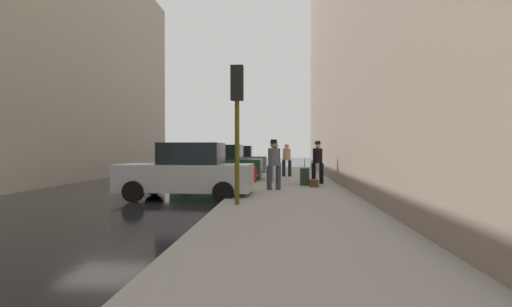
{
  "coord_description": "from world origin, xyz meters",
  "views": [
    {
      "loc": [
        5.65,
        -12.52,
        1.6
      ],
      "look_at": [
        4.45,
        6.26,
        1.38
      ],
      "focal_mm": 28.0,
      "sensor_mm": 36.0,
      "label": 1
    }
  ],
  "objects_px": {
    "parked_silver_sedan": "(187,172)",
    "pedestrian_with_fedora": "(318,160)",
    "rolling_suitcase": "(305,176)",
    "parked_dark_green_sedan": "(219,164)",
    "pedestrian_in_tan_coat": "(287,158)",
    "parked_gray_coupe": "(235,161)",
    "fire_hydrant": "(254,174)",
    "traffic_light": "(237,104)",
    "pedestrian_with_beanie": "(274,162)",
    "duffel_bag": "(314,183)",
    "pedestrian_in_jeans": "(276,160)"
  },
  "relations": [
    {
      "from": "pedestrian_with_fedora",
      "to": "rolling_suitcase",
      "type": "relative_size",
      "value": 1.71
    },
    {
      "from": "fire_hydrant",
      "to": "rolling_suitcase",
      "type": "relative_size",
      "value": 0.68
    },
    {
      "from": "parked_gray_coupe",
      "to": "pedestrian_with_fedora",
      "type": "relative_size",
      "value": 2.38
    },
    {
      "from": "pedestrian_with_fedora",
      "to": "rolling_suitcase",
      "type": "bearing_deg",
      "value": -131.3
    },
    {
      "from": "fire_hydrant",
      "to": "pedestrian_in_jeans",
      "type": "bearing_deg",
      "value": 25.4
    },
    {
      "from": "traffic_light",
      "to": "pedestrian_with_beanie",
      "type": "distance_m",
      "value": 4.27
    },
    {
      "from": "parked_gray_coupe",
      "to": "pedestrian_in_jeans",
      "type": "distance_m",
      "value": 8.12
    },
    {
      "from": "pedestrian_in_jeans",
      "to": "duffel_bag",
      "type": "distance_m",
      "value": 3.01
    },
    {
      "from": "traffic_light",
      "to": "pedestrian_in_tan_coat",
      "type": "height_order",
      "value": "traffic_light"
    },
    {
      "from": "traffic_light",
      "to": "pedestrian_with_fedora",
      "type": "relative_size",
      "value": 2.03
    },
    {
      "from": "fire_hydrant",
      "to": "traffic_light",
      "type": "xyz_separation_m",
      "value": [
        0.05,
        -7.04,
        2.26
      ]
    },
    {
      "from": "pedestrian_in_jeans",
      "to": "fire_hydrant",
      "type": "bearing_deg",
      "value": -154.6
    },
    {
      "from": "pedestrian_in_tan_coat",
      "to": "pedestrian_in_jeans",
      "type": "height_order",
      "value": "same"
    },
    {
      "from": "parked_silver_sedan",
      "to": "traffic_light",
      "type": "xyz_separation_m",
      "value": [
        1.85,
        -2.27,
        1.91
      ]
    },
    {
      "from": "pedestrian_with_fedora",
      "to": "pedestrian_in_tan_coat",
      "type": "height_order",
      "value": "pedestrian_with_fedora"
    },
    {
      "from": "parked_dark_green_sedan",
      "to": "pedestrian_in_tan_coat",
      "type": "height_order",
      "value": "pedestrian_in_tan_coat"
    },
    {
      "from": "parked_gray_coupe",
      "to": "fire_hydrant",
      "type": "distance_m",
      "value": 8.29
    },
    {
      "from": "pedestrian_with_fedora",
      "to": "parked_dark_green_sedan",
      "type": "bearing_deg",
      "value": 153.51
    },
    {
      "from": "parked_silver_sedan",
      "to": "parked_gray_coupe",
      "type": "height_order",
      "value": "same"
    },
    {
      "from": "pedestrian_with_fedora",
      "to": "rolling_suitcase",
      "type": "height_order",
      "value": "pedestrian_with_fedora"
    },
    {
      "from": "pedestrian_in_tan_coat",
      "to": "parked_dark_green_sedan",
      "type": "bearing_deg",
      "value": -147.56
    },
    {
      "from": "parked_gray_coupe",
      "to": "pedestrian_in_tan_coat",
      "type": "bearing_deg",
      "value": -53.12
    },
    {
      "from": "pedestrian_with_fedora",
      "to": "traffic_light",
      "type": "bearing_deg",
      "value": -112.39
    },
    {
      "from": "pedestrian_in_tan_coat",
      "to": "pedestrian_in_jeans",
      "type": "relative_size",
      "value": 1.0
    },
    {
      "from": "pedestrian_with_beanie",
      "to": "rolling_suitcase",
      "type": "distance_m",
      "value": 2.35
    },
    {
      "from": "pedestrian_with_beanie",
      "to": "duffel_bag",
      "type": "xyz_separation_m",
      "value": [
        1.5,
        1.14,
        -0.85
      ]
    },
    {
      "from": "fire_hydrant",
      "to": "rolling_suitcase",
      "type": "bearing_deg",
      "value": -30.87
    },
    {
      "from": "pedestrian_with_fedora",
      "to": "pedestrian_in_jeans",
      "type": "relative_size",
      "value": 1.04
    },
    {
      "from": "parked_dark_green_sedan",
      "to": "fire_hydrant",
      "type": "xyz_separation_m",
      "value": [
        1.8,
        -1.63,
        -0.35
      ]
    },
    {
      "from": "rolling_suitcase",
      "to": "duffel_bag",
      "type": "relative_size",
      "value": 2.36
    },
    {
      "from": "fire_hydrant",
      "to": "pedestrian_with_beanie",
      "type": "distance_m",
      "value": 3.38
    },
    {
      "from": "parked_gray_coupe",
      "to": "pedestrian_in_tan_coat",
      "type": "relative_size",
      "value": 2.47
    },
    {
      "from": "parked_gray_coupe",
      "to": "duffel_bag",
      "type": "distance_m",
      "value": 10.99
    },
    {
      "from": "parked_dark_green_sedan",
      "to": "pedestrian_with_fedora",
      "type": "height_order",
      "value": "pedestrian_with_fedora"
    },
    {
      "from": "pedestrian_with_fedora",
      "to": "rolling_suitcase",
      "type": "distance_m",
      "value": 1.09
    },
    {
      "from": "pedestrian_in_jeans",
      "to": "rolling_suitcase",
      "type": "xyz_separation_m",
      "value": [
        1.18,
        -1.71,
        -0.61
      ]
    },
    {
      "from": "parked_dark_green_sedan",
      "to": "pedestrian_in_jeans",
      "type": "height_order",
      "value": "pedestrian_in_jeans"
    },
    {
      "from": "parked_silver_sedan",
      "to": "pedestrian_with_fedora",
      "type": "height_order",
      "value": "pedestrian_with_fedora"
    },
    {
      "from": "parked_silver_sedan",
      "to": "pedestrian_in_jeans",
      "type": "relative_size",
      "value": 2.48
    },
    {
      "from": "fire_hydrant",
      "to": "duffel_bag",
      "type": "xyz_separation_m",
      "value": [
        2.43,
        -2.04,
        -0.21
      ]
    },
    {
      "from": "fire_hydrant",
      "to": "pedestrian_in_jeans",
      "type": "xyz_separation_m",
      "value": [
        0.94,
        0.44,
        0.61
      ]
    },
    {
      "from": "fire_hydrant",
      "to": "traffic_light",
      "type": "relative_size",
      "value": 0.2
    },
    {
      "from": "traffic_light",
      "to": "pedestrian_with_beanie",
      "type": "height_order",
      "value": "traffic_light"
    },
    {
      "from": "parked_gray_coupe",
      "to": "parked_silver_sedan",
      "type": "bearing_deg",
      "value": -90.0
    },
    {
      "from": "pedestrian_in_jeans",
      "to": "traffic_light",
      "type": "bearing_deg",
      "value": -96.76
    },
    {
      "from": "parked_gray_coupe",
      "to": "traffic_light",
      "type": "bearing_deg",
      "value": -83.01
    },
    {
      "from": "fire_hydrant",
      "to": "duffel_bag",
      "type": "distance_m",
      "value": 3.18
    },
    {
      "from": "parked_dark_green_sedan",
      "to": "pedestrian_with_fedora",
      "type": "bearing_deg",
      "value": -26.49
    },
    {
      "from": "parked_silver_sedan",
      "to": "pedestrian_with_beanie",
      "type": "distance_m",
      "value": 3.16
    },
    {
      "from": "parked_dark_green_sedan",
      "to": "pedestrian_with_beanie",
      "type": "distance_m",
      "value": 5.54
    }
  ]
}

